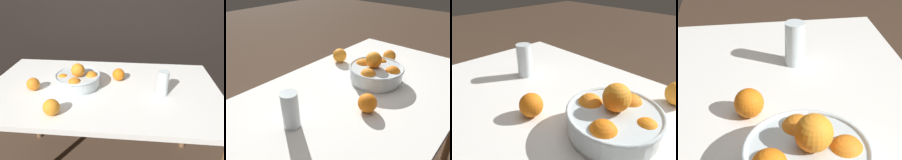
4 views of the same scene
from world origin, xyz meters
The scene contains 4 objects.
dining_table centered at (0.00, 0.00, 0.67)m, with size 1.42×0.82×0.75m.
fruit_bowl centered at (-0.14, 0.00, 0.81)m, with size 0.28×0.28×0.16m.
juice_glass centered at (0.36, -0.05, 0.82)m, with size 0.06×0.06×0.15m.
orange_loose_near_bowl centered at (0.09, 0.11, 0.79)m, with size 0.08×0.08×0.08m, color orange.
Camera 3 is at (-0.40, 0.45, 1.19)m, focal length 35.00 mm.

